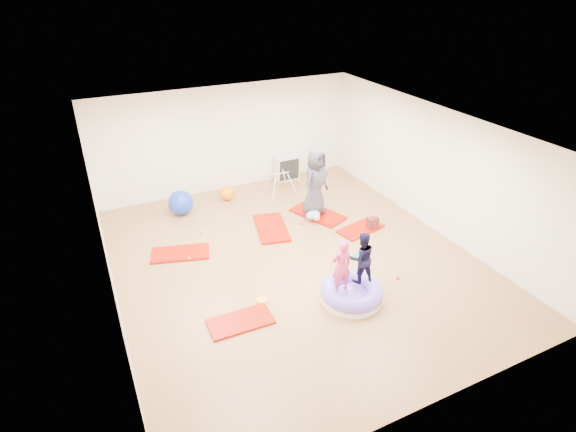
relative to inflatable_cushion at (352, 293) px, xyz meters
name	(u,v)px	position (x,y,z in m)	size (l,w,h in m)	color
room	(295,200)	(-0.39, 1.59, 1.26)	(7.01, 8.01, 2.81)	#A86F3A
gym_mat_front_left	(241,321)	(-2.05, 0.28, -0.12)	(1.10, 0.55, 0.05)	#C00E00
gym_mat_mid_left	(180,253)	(-2.48, 2.82, -0.12)	(1.20, 0.60, 0.05)	#C00E00
gym_mat_center_back	(271,228)	(-0.30, 2.97, -0.11)	(1.34, 0.67, 0.06)	#C00E00
gym_mat_right	(360,229)	(1.55, 2.04, -0.12)	(1.09, 0.55, 0.05)	#C00E00
gym_mat_rear_right	(318,214)	(1.00, 3.09, -0.11)	(1.33, 0.66, 0.06)	#C00E00
inflatable_cushion	(352,293)	(0.00, 0.00, 0.00)	(1.15, 1.15, 0.36)	white
child_pink	(342,264)	(-0.25, 0.02, 0.71)	(0.38, 0.25, 1.03)	#DA3C79
child_navy	(362,255)	(0.22, 0.10, 0.70)	(0.49, 0.38, 1.01)	black
adult_caregiver	(315,182)	(0.94, 3.14, 0.74)	(0.81, 0.53, 1.65)	#393A44
infant	(314,216)	(0.75, 2.84, 0.02)	(0.37, 0.37, 0.22)	#7DB1CF
ball_pit_balls	(293,248)	(-0.24, 1.95, -0.11)	(3.90, 3.64, 0.07)	yellow
exercise_ball_blue	(181,203)	(-2.01, 4.61, 0.17)	(0.61, 0.61, 0.61)	#1836BE
exercise_ball_orange	(227,193)	(-0.73, 4.87, 0.05)	(0.38, 0.38, 0.38)	#FF8400
infant_play_gym	(279,179)	(0.70, 4.69, 0.23)	(0.73, 0.69, 0.56)	silver
cube_shelf	(287,168)	(1.25, 5.38, 0.20)	(0.69, 0.34, 0.69)	silver
balance_disc	(362,256)	(0.94, 1.05, -0.11)	(0.32, 0.32, 0.07)	#0F7C81
backpack	(373,223)	(1.82, 1.95, 0.01)	(0.26, 0.16, 0.30)	maroon
yellow_toy	(262,300)	(-1.50, 0.66, -0.13)	(0.20, 0.20, 0.03)	yellow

